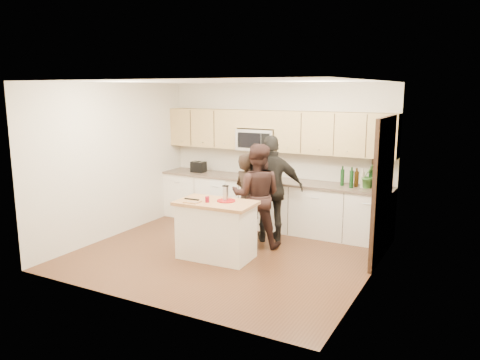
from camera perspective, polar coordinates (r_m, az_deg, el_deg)
The scene contains 21 objects.
floor at distance 7.56m, azimuth -1.83°, elevation -9.03°, with size 4.50×4.50×0.00m, color #58321E.
room_shell at distance 7.15m, azimuth -1.92°, elevation 4.11°, with size 4.52×4.02×2.71m.
back_cabinetry at distance 8.86m, azimuth 3.63°, elevation -2.83°, with size 4.50×0.66×0.94m.
upper_cabinetry at distance 8.75m, azimuth 4.34°, elevation 6.10°, with size 4.50×0.33×0.75m.
microwave at distance 8.88m, azimuth 2.19°, elevation 4.94°, with size 0.76×0.41×0.40m.
doorway at distance 7.31m, azimuth 17.13°, elevation -0.78°, with size 0.06×1.25×2.20m.
framed_picture at distance 8.39m, azimuth 16.76°, elevation 1.56°, with size 0.30×0.03×0.38m.
dish_towel at distance 9.05m, azimuth -2.32°, elevation -0.38°, with size 0.34×0.60×0.48m.
island at distance 7.28m, azimuth -2.92°, elevation -6.05°, with size 1.23×0.75×0.90m.
red_plate at distance 7.18m, azimuth -1.70°, elevation -2.54°, with size 0.29×0.29×0.02m, color #9B0E10.
box_grater at distance 7.15m, azimuth -1.77°, elevation -1.54°, with size 0.08×0.07×0.23m.
drink_glass at distance 7.11m, azimuth -4.02°, elevation -2.38°, with size 0.06×0.06×0.09m, color maroon.
cutting_board at distance 7.14m, azimuth -5.84°, elevation -2.66°, with size 0.23×0.19×0.02m, color #A87146.
tongs at distance 7.23m, azimuth -5.90°, elevation -2.34°, with size 0.25×0.03×0.02m, color black.
knife at distance 7.09m, azimuth -5.77°, elevation -2.67°, with size 0.19×0.02×0.01m, color silver.
toaster at distance 9.48m, azimuth -5.08°, elevation 1.61°, with size 0.28×0.20×0.22m.
bottle_cluster at distance 8.21m, azimuth 14.40°, elevation 0.28°, with size 0.73×0.26×0.36m.
orchid at distance 8.18m, azimuth 15.38°, elevation 0.50°, with size 0.23×0.19×0.42m, color #396C2B.
woman_left at distance 7.89m, azimuth 0.91°, elevation -2.29°, with size 0.56×0.37×1.55m, color black.
woman_center at distance 7.72m, azimuth 2.04°, elevation -1.92°, with size 0.84×0.65×1.73m, color black.
woman_right at distance 7.99m, azimuth 3.89°, elevation -1.09°, with size 1.07×0.45×1.83m, color black.
Camera 1 is at (3.56, -6.14, 2.59)m, focal length 35.00 mm.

